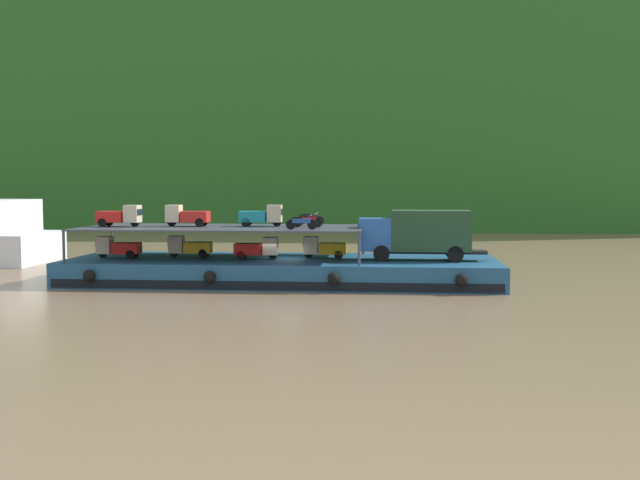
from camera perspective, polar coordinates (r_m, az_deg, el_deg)
ground_plane at (r=47.51m, az=-2.89°, el=-3.23°), size 400.00×400.00×0.00m
hillside_far_bank at (r=114.44m, az=1.82°, el=13.65°), size 113.69×33.70×44.27m
cargo_barge at (r=47.39m, az=-2.89°, el=-2.34°), size 26.97×9.30×1.50m
covered_lorry at (r=46.47m, az=7.48°, el=0.53°), size 7.88×2.38×3.10m
cargo_rack at (r=47.86m, az=-7.41°, el=0.93°), size 17.77×7.92×2.00m
mini_truck_lower_stern at (r=49.42m, az=-15.18°, el=-0.53°), size 2.78×1.28×1.38m
mini_truck_lower_aft at (r=48.95m, az=-9.94°, el=-0.49°), size 2.79×1.29×1.38m
mini_truck_lower_mid at (r=47.16m, az=-4.82°, el=-0.62°), size 2.79×1.28×1.38m
mini_truck_lower_fore at (r=47.49m, az=0.31°, el=-0.57°), size 2.75×1.21×1.38m
mini_truck_upper_stern at (r=49.31m, az=-15.03°, el=1.79°), size 2.77×1.25×1.38m
mini_truck_upper_mid at (r=48.66m, az=-10.14°, el=1.84°), size 2.74×1.20×1.38m
mini_truck_upper_fore at (r=48.07m, az=-4.48°, el=1.86°), size 2.78×1.26×1.38m
motorcycle_upper_port at (r=44.62m, az=-1.44°, el=1.36°), size 1.90×0.55×0.87m
motorcycle_upper_centre at (r=46.97m, az=-0.99°, el=1.51°), size 1.90×0.55×0.87m
motorcycle_upper_stbd at (r=49.33m, az=-0.81°, el=1.64°), size 1.90×0.55×0.87m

